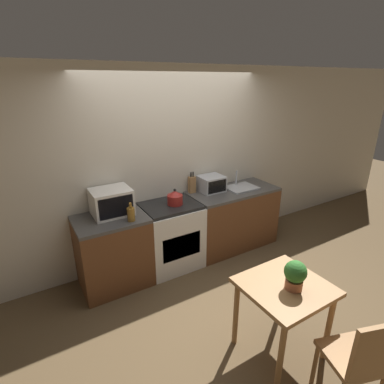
% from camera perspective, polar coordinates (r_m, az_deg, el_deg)
% --- Properties ---
extents(ground_plane, '(16.00, 16.00, 0.00)m').
position_cam_1_polar(ground_plane, '(3.84, 5.65, -18.27)').
color(ground_plane, brown).
extents(wall_back, '(10.00, 0.06, 2.60)m').
position_cam_1_polar(wall_back, '(4.13, -3.37, 5.06)').
color(wall_back, beige).
rests_on(wall_back, ground_plane).
extents(counter_left_run, '(0.82, 0.62, 0.90)m').
position_cam_1_polar(counter_left_run, '(3.82, -14.74, -10.91)').
color(counter_left_run, brown).
rests_on(counter_left_run, ground_plane).
extents(counter_right_run, '(1.33, 0.62, 0.90)m').
position_cam_1_polar(counter_right_run, '(4.57, 7.63, -4.91)').
color(counter_right_run, brown).
rests_on(counter_right_run, ground_plane).
extents(stove_range, '(0.74, 0.62, 0.90)m').
position_cam_1_polar(stove_range, '(4.06, -4.05, -8.26)').
color(stove_range, silver).
rests_on(stove_range, ground_plane).
extents(kettle, '(0.20, 0.20, 0.21)m').
position_cam_1_polar(kettle, '(3.83, -3.26, -1.08)').
color(kettle, maroon).
rests_on(kettle, stove_range).
extents(microwave, '(0.45, 0.38, 0.31)m').
position_cam_1_polar(microwave, '(3.65, -15.09, -1.83)').
color(microwave, silver).
rests_on(microwave, counter_left_run).
extents(bottle, '(0.09, 0.09, 0.22)m').
position_cam_1_polar(bottle, '(3.46, -11.55, -4.11)').
color(bottle, olive).
rests_on(bottle, counter_left_run).
extents(knife_block, '(0.09, 0.07, 0.30)m').
position_cam_1_polar(knife_block, '(4.22, -0.01, 1.45)').
color(knife_block, '#9E7042').
rests_on(knife_block, counter_right_run).
extents(toaster_oven, '(0.34, 0.30, 0.22)m').
position_cam_1_polar(toaster_oven, '(4.28, 3.71, 1.59)').
color(toaster_oven, '#ADAFB5').
rests_on(toaster_oven, counter_right_run).
extents(sink_basin, '(0.45, 0.35, 0.24)m').
position_cam_1_polar(sink_basin, '(4.48, 9.30, 0.94)').
color(sink_basin, '#ADAFB5').
rests_on(sink_basin, counter_right_run).
extents(dining_table, '(0.72, 0.68, 0.74)m').
position_cam_1_polar(dining_table, '(2.90, 17.15, -18.38)').
color(dining_table, '#9E7042').
rests_on(dining_table, ground_plane).
extents(dining_chair, '(0.49, 0.49, 0.91)m').
position_cam_1_polar(dining_chair, '(2.78, 29.34, -25.89)').
color(dining_chair, '#9E7042').
rests_on(dining_chair, ground_plane).
extents(potted_plant, '(0.19, 0.19, 0.26)m').
position_cam_1_polar(potted_plant, '(2.73, 19.05, -14.60)').
color(potted_plant, '#9E5B3D').
rests_on(potted_plant, dining_table).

